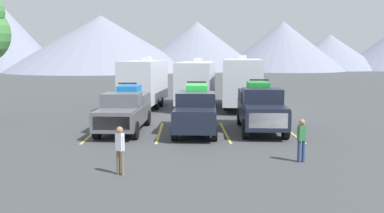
# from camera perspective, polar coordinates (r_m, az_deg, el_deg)

# --- Properties ---
(ground_plane) EXTENTS (240.00, 240.00, 0.00)m
(ground_plane) POSITION_cam_1_polar(r_m,az_deg,el_deg) (21.42, 0.03, -3.37)
(ground_plane) COLOR #3F4244
(pickup_truck_a) EXTENTS (2.39, 5.61, 2.46)m
(pickup_truck_a) POSITION_cam_1_polar(r_m,az_deg,el_deg) (21.43, -9.35, -0.40)
(pickup_truck_a) COLOR #595B60
(pickup_truck_a) RESTS_ON ground
(pickup_truck_b) EXTENTS (2.40, 5.44, 2.56)m
(pickup_truck_b) POSITION_cam_1_polar(r_m,az_deg,el_deg) (20.74, 0.57, -0.46)
(pickup_truck_b) COLOR black
(pickup_truck_b) RESTS_ON ground
(pickup_truck_c) EXTENTS (2.47, 5.76, 2.64)m
(pickup_truck_c) POSITION_cam_1_polar(r_m,az_deg,el_deg) (21.53, 9.53, -0.08)
(pickup_truck_c) COLOR black
(pickup_truck_c) RESTS_ON ground
(lot_stripe_a) EXTENTS (0.12, 5.50, 0.01)m
(lot_stripe_a) POSITION_cam_1_polar(r_m,az_deg,el_deg) (21.45, -13.54, -3.55)
(lot_stripe_a) COLOR gold
(lot_stripe_a) RESTS_ON ground
(lot_stripe_b) EXTENTS (0.12, 5.50, 0.01)m
(lot_stripe_b) POSITION_cam_1_polar(r_m,az_deg,el_deg) (20.99, -4.54, -3.60)
(lot_stripe_b) COLOR gold
(lot_stripe_b) RESTS_ON ground
(lot_stripe_c) EXTENTS (0.12, 5.50, 0.01)m
(lot_stripe_c) POSITION_cam_1_polar(r_m,az_deg,el_deg) (21.05, 4.63, -3.57)
(lot_stripe_c) COLOR gold
(lot_stripe_c) RESTS_ON ground
(lot_stripe_d) EXTENTS (0.12, 5.50, 0.01)m
(lot_stripe_d) POSITION_cam_1_polar(r_m,az_deg,el_deg) (21.65, 13.52, -3.45)
(lot_stripe_d) COLOR gold
(lot_stripe_d) RESTS_ON ground
(camper_trailer_a) EXTENTS (3.19, 7.92, 3.78)m
(camper_trailer_a) POSITION_cam_1_polar(r_m,az_deg,el_deg) (30.14, -6.68, 3.52)
(camper_trailer_a) COLOR silver
(camper_trailer_a) RESTS_ON ground
(camper_trailer_b) EXTENTS (3.29, 8.48, 3.68)m
(camper_trailer_b) POSITION_cam_1_polar(r_m,az_deg,el_deg) (30.30, 0.62, 3.50)
(camper_trailer_b) COLOR silver
(camper_trailer_b) RESTS_ON ground
(camper_trailer_c) EXTENTS (3.58, 9.25, 3.89)m
(camper_trailer_c) POSITION_cam_1_polar(r_m,az_deg,el_deg) (30.16, 7.01, 3.63)
(camper_trailer_c) COLOR silver
(camper_trailer_c) RESTS_ON ground
(person_a) EXTENTS (0.33, 0.28, 1.62)m
(person_a) POSITION_cam_1_polar(r_m,az_deg,el_deg) (13.74, -10.02, -5.61)
(person_a) COLOR #726047
(person_a) RESTS_ON ground
(person_b) EXTENTS (0.36, 0.22, 1.62)m
(person_b) POSITION_cam_1_polar(r_m,az_deg,el_deg) (15.62, 15.05, -4.19)
(person_b) COLOR navy
(person_b) RESTS_ON ground
(mountain_ridge) EXTENTS (150.24, 44.89, 15.00)m
(mountain_ridge) POSITION_cam_1_polar(r_m,az_deg,el_deg) (100.07, -6.49, 8.54)
(mountain_ridge) COLOR gray
(mountain_ridge) RESTS_ON ground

